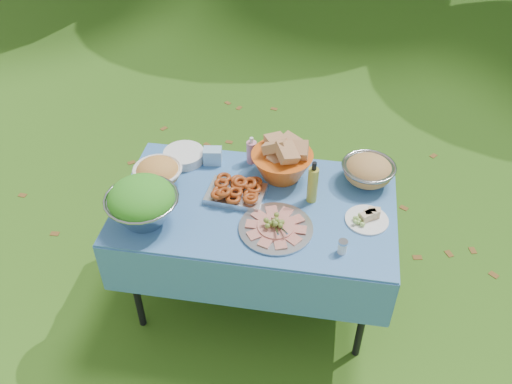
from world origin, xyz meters
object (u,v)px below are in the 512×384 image
(bread_bowl, at_px, (282,159))
(salad_bowl, at_px, (142,202))
(plate_stack, at_px, (184,156))
(oil_bottle, at_px, (313,182))
(pasta_bowl_steel, at_px, (368,170))
(charcuterie_platter, at_px, (276,223))
(picnic_table, at_px, (256,252))

(bread_bowl, bearing_deg, salad_bowl, -143.93)
(salad_bowl, xyz_separation_m, bread_bowl, (0.64, 0.47, -0.01))
(plate_stack, bearing_deg, oil_bottle, -17.01)
(salad_bowl, xyz_separation_m, pasta_bowl_steel, (1.11, 0.49, -0.04))
(charcuterie_platter, bearing_deg, pasta_bowl_steel, 45.50)
(picnic_table, bearing_deg, plate_stack, 147.21)
(picnic_table, distance_m, charcuterie_platter, 0.48)
(salad_bowl, height_order, charcuterie_platter, salad_bowl)
(salad_bowl, relative_size, bread_bowl, 1.08)
(pasta_bowl_steel, bearing_deg, picnic_table, -154.42)
(bread_bowl, height_order, charcuterie_platter, bread_bowl)
(picnic_table, height_order, charcuterie_platter, charcuterie_platter)
(bread_bowl, distance_m, oil_bottle, 0.26)
(salad_bowl, distance_m, oil_bottle, 0.87)
(salad_bowl, relative_size, charcuterie_platter, 0.98)
(plate_stack, distance_m, charcuterie_platter, 0.77)
(bread_bowl, bearing_deg, plate_stack, 174.78)
(picnic_table, relative_size, pasta_bowl_steel, 5.05)
(salad_bowl, xyz_separation_m, charcuterie_platter, (0.67, 0.04, -0.08))
(picnic_table, distance_m, plate_stack, 0.69)
(pasta_bowl_steel, bearing_deg, bread_bowl, -176.88)
(salad_bowl, relative_size, oil_bottle, 1.46)
(plate_stack, height_order, oil_bottle, oil_bottle)
(picnic_table, relative_size, bread_bowl, 4.29)
(oil_bottle, bearing_deg, salad_bowl, -160.71)
(salad_bowl, relative_size, pasta_bowl_steel, 1.27)
(salad_bowl, bearing_deg, plate_stack, 82.67)
(plate_stack, bearing_deg, bread_bowl, -5.22)
(plate_stack, bearing_deg, picnic_table, -32.79)
(salad_bowl, relative_size, plate_stack, 1.56)
(salad_bowl, distance_m, pasta_bowl_steel, 1.22)
(picnic_table, xyz_separation_m, plate_stack, (-0.47, 0.30, 0.41))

